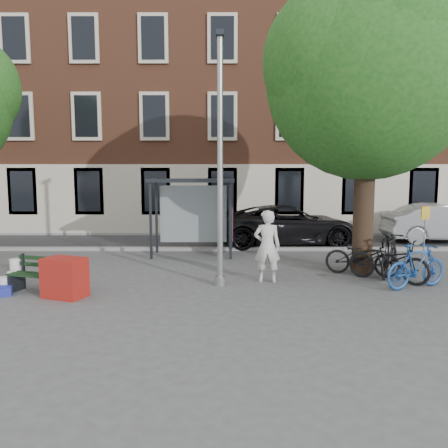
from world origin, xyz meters
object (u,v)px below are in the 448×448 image
object	(u,v)px
bus_shelter	(204,199)
bike_d	(390,255)
bike_b	(417,266)
bench	(42,277)
bike_c	(388,260)
car_dark	(289,225)
lamppost	(220,174)
painter	(267,246)
red_stand	(65,278)
car_silver	(445,223)
bike_a	(362,257)
notice_sign	(425,223)

from	to	relation	value
bus_shelter	bike_d	size ratio (longest dim) A/B	1.47
bike_b	bike_d	distance (m)	1.33
bench	bike_c	xyz separation A→B (m)	(8.53, 1.11, 0.17)
bike_c	car_dark	size ratio (longest dim) A/B	0.37
lamppost	painter	distance (m)	2.24
bike_b	red_stand	xyz separation A→B (m)	(-8.28, -0.80, -0.10)
lamppost	red_stand	bearing A→B (deg)	-163.20
car_silver	bench	bearing A→B (deg)	120.89
lamppost	painter	size ratio (longest dim) A/B	3.28
bench	bike_b	distance (m)	8.97
bike_d	bench	bearing A→B (deg)	42.73
painter	bike_a	size ratio (longest dim) A/B	0.94
bench	bike_b	bearing A→B (deg)	19.51
bike_c	red_stand	world-z (taller)	bike_c
bench	bike_b	size ratio (longest dim) A/B	0.91
painter	bike_d	distance (m)	3.51
bike_c	bike_d	size ratio (longest dim) A/B	1.09
bike_b	car_silver	world-z (taller)	car_silver
painter	notice_sign	xyz separation A→B (m)	(5.10, 2.36, 0.33)
bus_shelter	bench	bearing A→B (deg)	-126.74
bike_a	painter	bearing A→B (deg)	130.71
bike_a	bench	bearing A→B (deg)	127.72
bench	bike_d	size ratio (longest dim) A/B	0.86
car_dark	painter	bearing A→B (deg)	161.35
bench	bike_d	bearing A→B (deg)	28.01
painter	car_silver	size ratio (longest dim) A/B	0.39
bus_shelter	red_stand	world-z (taller)	bus_shelter
lamppost	red_stand	world-z (taller)	lamppost
notice_sign	bus_shelter	bearing A→B (deg)	149.93
bike_d	red_stand	size ratio (longest dim) A/B	2.15
bench	red_stand	xyz separation A→B (m)	(0.68, -0.38, 0.07)
bike_c	car_silver	world-z (taller)	car_silver
notice_sign	painter	bearing A→B (deg)	-173.97
car_silver	bike_d	bearing A→B (deg)	143.98
painter	red_stand	distance (m)	4.93
lamppost	notice_sign	xyz separation A→B (m)	(6.30, 2.72, -1.52)
bus_shelter	bike_c	bearing A→B (deg)	-36.49
car_silver	notice_sign	bearing A→B (deg)	147.93
bike_a	car_dark	bearing A→B (deg)	38.93
painter	bike_a	world-z (taller)	painter
painter	bike_b	bearing A→B (deg)	172.26
lamppost	car_dark	world-z (taller)	lamppost
bike_c	red_stand	size ratio (longest dim) A/B	2.33
bike_b	bike_c	bearing A→B (deg)	8.38
lamppost	bike_c	xyz separation A→B (m)	(4.35, 0.44, -2.23)
bench	notice_sign	bearing A→B (deg)	34.80
lamppost	bench	world-z (taller)	lamppost
bike_a	car_silver	bearing A→B (deg)	-16.23
red_stand	bike_d	bearing A→B (deg)	14.62
bench	bike_a	distance (m)	8.25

